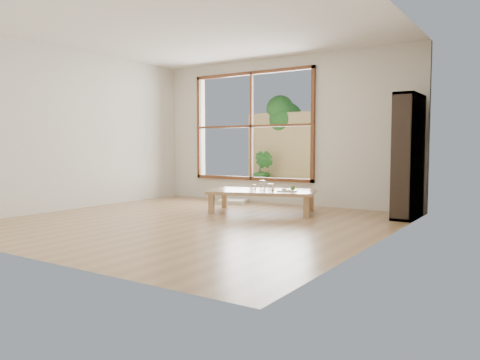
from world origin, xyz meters
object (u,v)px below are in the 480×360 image
(bookshelf, at_px, (408,157))
(low_table, at_px, (263,193))
(garden_bench, at_px, (273,182))
(food_tray, at_px, (288,190))

(bookshelf, bearing_deg, low_table, -162.66)
(bookshelf, relative_size, garden_bench, 1.59)
(low_table, xyz_separation_m, food_tray, (0.43, 0.04, 0.06))
(bookshelf, distance_m, food_tray, 1.78)
(bookshelf, xyz_separation_m, food_tray, (-1.60, -0.60, -0.51))
(low_table, height_order, food_tray, food_tray)
(low_table, relative_size, food_tray, 5.27)
(low_table, height_order, garden_bench, garden_bench)
(low_table, bearing_deg, garden_bench, 95.76)
(food_tray, distance_m, garden_bench, 2.47)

